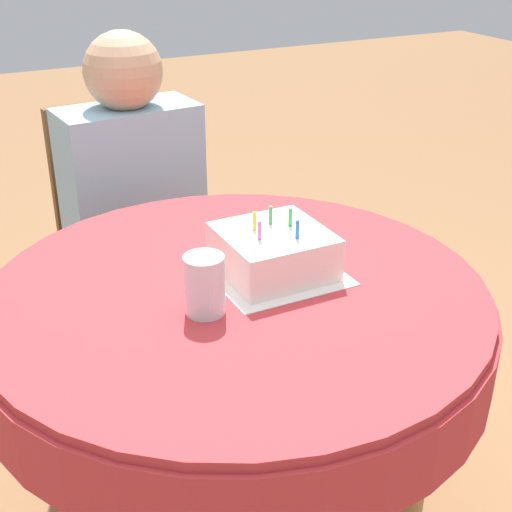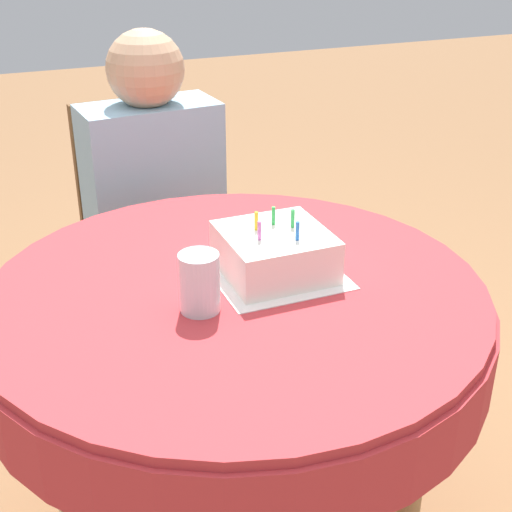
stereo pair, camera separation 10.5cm
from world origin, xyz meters
name	(u,v)px [view 1 (the left image)]	position (x,y,z in m)	size (l,w,h in m)	color
dining_table	(237,325)	(0.00, 0.00, 0.67)	(1.03, 1.03, 0.76)	#BC3338
chair	(129,242)	(0.03, 0.85, 0.49)	(0.44, 0.44, 0.92)	brown
person	(135,190)	(0.03, 0.76, 0.70)	(0.41, 0.32, 1.15)	tan
napkin	(273,272)	(0.10, 0.02, 0.76)	(0.26, 0.26, 0.00)	white
birthday_cake	(273,251)	(0.10, 0.02, 0.81)	(0.21, 0.21, 0.13)	white
drinking_glass	(205,285)	(-0.09, -0.06, 0.82)	(0.08, 0.08, 0.12)	silver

